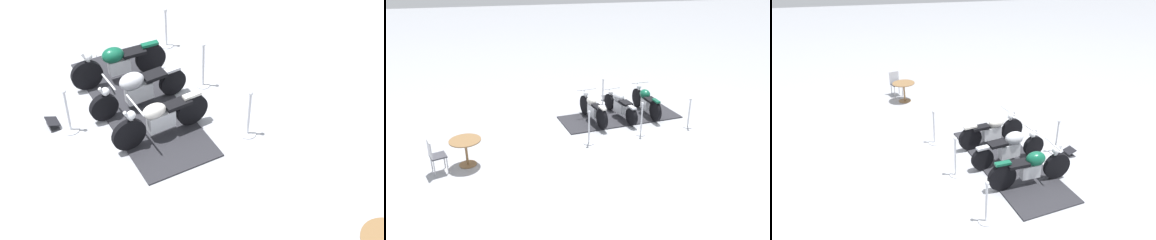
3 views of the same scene
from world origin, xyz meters
TOP-DOWN VIEW (x-y plane):
  - ground_plane at (0.00, 0.00)m, footprint 80.00×80.00m
  - display_platform at (0.00, 0.00)m, footprint 1.99×4.44m
  - motorcycle_forest at (-0.12, 1.06)m, footprint 2.22×0.68m
  - motorcycle_chrome at (-0.04, -0.01)m, footprint 2.25×0.64m
  - motorcycle_cream at (0.07, -1.06)m, footprint 2.13×0.72m
  - stanchion_left_rear at (1.71, -1.70)m, footprint 0.35×0.35m
  - stanchion_left_front at (1.40, 1.96)m, footprint 0.33×0.33m
  - stanchion_left_mid at (1.56, 0.13)m, footprint 0.31×0.31m
  - stanchion_right_mid at (-1.56, -0.13)m, footprint 0.35×0.35m
  - info_placard at (-1.86, 0.12)m, footprint 0.28×0.37m

SIDE VIEW (x-z plane):
  - ground_plane at x=0.00m, z-range 0.00..0.00m
  - display_platform at x=0.00m, z-range 0.00..0.04m
  - info_placard at x=-1.86m, z-range -0.03..0.17m
  - stanchion_right_mid at x=-1.56m, z-range -0.21..0.84m
  - stanchion_left_rear at x=1.71m, z-range -0.22..0.88m
  - stanchion_left_front at x=1.40m, z-range -0.19..0.86m
  - stanchion_left_mid at x=1.56m, z-range -0.18..0.96m
  - motorcycle_cream at x=0.07m, z-range -0.01..1.02m
  - motorcycle_chrome at x=-0.04m, z-range 0.05..0.96m
  - motorcycle_forest at x=-0.12m, z-range 0.00..1.04m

